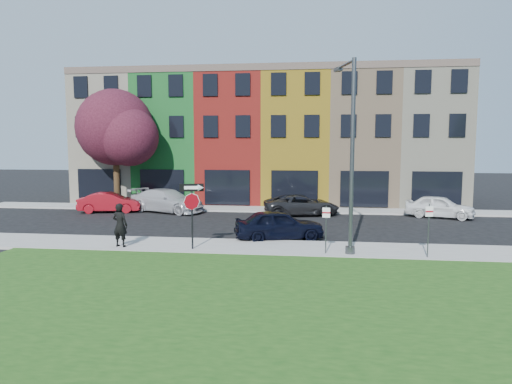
# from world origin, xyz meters

# --- Properties ---
(ground) EXTENTS (120.00, 120.00, 0.00)m
(ground) POSITION_xyz_m (0.00, 0.00, 0.00)
(ground) COLOR black
(ground) RESTS_ON ground
(sidewalk_near) EXTENTS (40.00, 3.00, 0.12)m
(sidewalk_near) POSITION_xyz_m (2.00, 3.00, 0.06)
(sidewalk_near) COLOR gray
(sidewalk_near) RESTS_ON ground
(sidewalk_far) EXTENTS (40.00, 2.40, 0.12)m
(sidewalk_far) POSITION_xyz_m (-3.00, 15.00, 0.06)
(sidewalk_far) COLOR gray
(sidewalk_far) RESTS_ON ground
(rowhouse_block) EXTENTS (30.00, 10.12, 10.00)m
(rowhouse_block) POSITION_xyz_m (-2.50, 21.18, 4.99)
(rowhouse_block) COLOR beige
(rowhouse_block) RESTS_ON ground
(stop_sign) EXTENTS (1.02, 0.32, 2.89)m
(stop_sign) POSITION_xyz_m (-3.96, 2.17, 2.18)
(stop_sign) COLOR black
(stop_sign) RESTS_ON sidewalk_near
(man) EXTENTS (0.89, 0.73, 1.98)m
(man) POSITION_xyz_m (-7.30, 2.22, 1.11)
(man) COLOR black
(man) RESTS_ON sidewalk_near
(sedan_near) EXTENTS (4.11, 5.35, 1.50)m
(sedan_near) POSITION_xyz_m (-0.34, 5.15, 0.75)
(sedan_near) COLOR black
(sedan_near) RESTS_ON ground
(parked_car_red) EXTENTS (3.27, 4.86, 1.39)m
(parked_car_red) POSITION_xyz_m (-12.61, 12.74, 0.70)
(parked_car_red) COLOR maroon
(parked_car_red) RESTS_ON ground
(parked_car_silver) EXTENTS (5.75, 6.93, 1.60)m
(parked_car_silver) POSITION_xyz_m (-8.73, 13.33, 0.80)
(parked_car_silver) COLOR #B6B6BB
(parked_car_silver) RESTS_ON ground
(parked_car_dark) EXTENTS (4.47, 5.97, 1.38)m
(parked_car_dark) POSITION_xyz_m (0.58, 13.05, 0.69)
(parked_car_dark) COLOR black
(parked_car_dark) RESTS_ON ground
(parked_car_white) EXTENTS (4.45, 5.33, 1.44)m
(parked_car_white) POSITION_xyz_m (9.43, 13.10, 0.72)
(parked_car_white) COLOR white
(parked_car_white) RESTS_ON ground
(street_lamp) EXTENTS (0.92, 2.53, 8.10)m
(street_lamp) POSITION_xyz_m (2.83, 2.34, 4.20)
(street_lamp) COLOR #434547
(street_lamp) RESTS_ON sidewalk_near
(parking_sign_a) EXTENTS (0.32, 0.09, 2.03)m
(parking_sign_a) POSITION_xyz_m (1.86, 2.05, 1.40)
(parking_sign_a) COLOR #434547
(parking_sign_a) RESTS_ON sidewalk_near
(parking_sign_b) EXTENTS (0.32, 0.11, 2.20)m
(parking_sign_b) POSITION_xyz_m (5.99, 1.89, 1.49)
(parking_sign_b) COLOR #434547
(parking_sign_b) RESTS_ON sidewalk_near
(tree_purple) EXTENTS (6.59, 5.76, 8.53)m
(tree_purple) POSITION_xyz_m (-12.78, 14.62, 5.76)
(tree_purple) COLOR black
(tree_purple) RESTS_ON sidewalk_far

